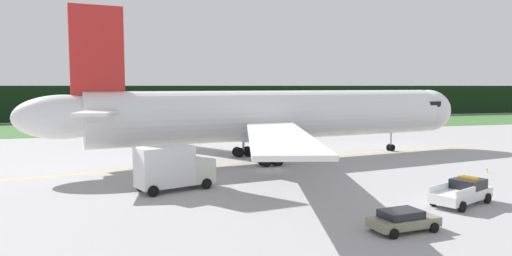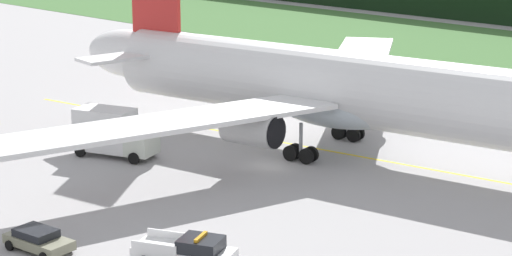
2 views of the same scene
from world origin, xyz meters
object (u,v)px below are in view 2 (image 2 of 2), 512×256
at_px(airliner, 357,91).
at_px(apron_cone, 220,251).
at_px(staff_car, 38,239).
at_px(catering_truck, 113,132).
at_px(ops_pickup_truck, 188,251).

height_order(airliner, apron_cone, airliner).
relative_size(airliner, staff_car, 12.40).
bearing_deg(staff_car, apron_cone, 39.82).
height_order(airliner, catering_truck, airliner).
relative_size(airliner, catering_truck, 7.94).
bearing_deg(staff_car, catering_truck, 129.01).
bearing_deg(ops_pickup_truck, airliner, 105.39).
height_order(catering_truck, apron_cone, catering_truck).
distance_m(airliner, catering_truck, 18.85).
distance_m(ops_pickup_truck, staff_car, 8.97).
xyz_separation_m(ops_pickup_truck, apron_cone, (0.12, 2.35, -0.62)).
xyz_separation_m(ops_pickup_truck, staff_car, (-7.86, -4.31, -0.20)).
bearing_deg(airliner, ops_pickup_truck, -74.61).
bearing_deg(airliner, apron_cone, -72.68).
height_order(airliner, staff_car, airliner).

